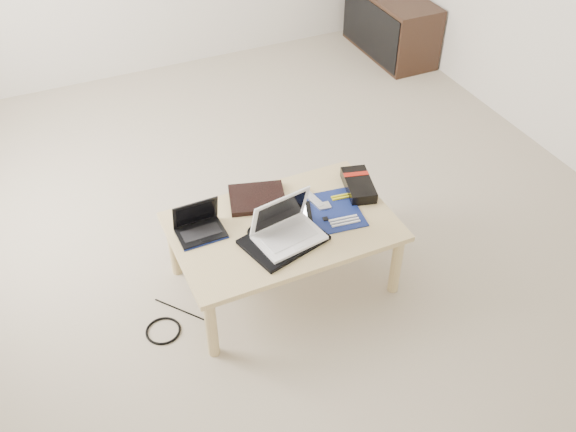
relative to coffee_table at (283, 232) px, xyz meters
name	(u,v)px	position (x,y,z in m)	size (l,w,h in m)	color
ground	(262,204)	(0.15, 0.64, -0.35)	(4.00, 4.00, 0.00)	#B1A890
coffee_table	(283,232)	(0.00, 0.00, 0.00)	(1.10, 0.70, 0.40)	tan
media_cabinet	(390,25)	(1.92, 2.09, -0.10)	(0.41, 0.90, 0.50)	#382317
book	(257,198)	(-0.04, 0.23, 0.06)	(0.34, 0.31, 0.03)	black
netbook	(199,227)	(-0.39, 0.12, 0.08)	(0.23, 0.17, 0.17)	black
tablet	(287,214)	(0.05, 0.05, 0.05)	(0.30, 0.26, 0.01)	black
remote	(313,199)	(0.22, 0.11, 0.06)	(0.08, 0.20, 0.02)	silver
neoprene_sleeve	(284,240)	(-0.05, -0.11, 0.06)	(0.37, 0.27, 0.02)	black
white_laptop	(286,229)	(-0.03, -0.10, 0.11)	(0.34, 0.27, 0.22)	white
motherboard	(334,211)	(0.28, -0.01, 0.05)	(0.30, 0.35, 0.02)	#0B0F4A
gpu_box	(358,185)	(0.48, 0.09, 0.08)	(0.20, 0.30, 0.06)	black
cable_coil	(259,232)	(-0.14, -0.01, 0.06)	(0.11, 0.11, 0.01)	black
floor_cable_coil	(163,331)	(-0.69, -0.07, -0.35)	(0.17, 0.17, 0.01)	black
floor_cable_trail	(184,311)	(-0.56, 0.01, -0.35)	(0.01, 0.01, 0.36)	black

